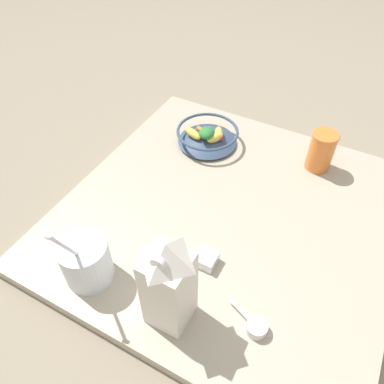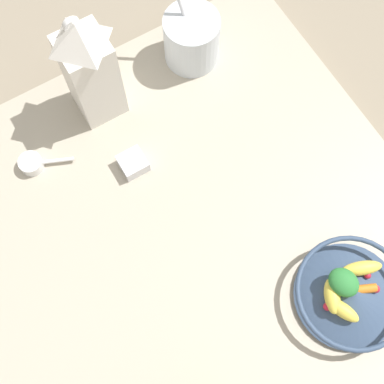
# 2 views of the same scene
# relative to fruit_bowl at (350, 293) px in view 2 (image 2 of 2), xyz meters

# --- Properties ---
(ground_plane) EXTENTS (6.00, 6.00, 0.00)m
(ground_plane) POSITION_rel_fruit_bowl_xyz_m (0.20, -0.26, -0.07)
(ground_plane) COLOR gray
(countertop) EXTENTS (0.94, 0.94, 0.04)m
(countertop) POSITION_rel_fruit_bowl_xyz_m (0.20, -0.26, -0.06)
(countertop) COLOR #B2A893
(countertop) RESTS_ON ground_plane
(fruit_bowl) EXTENTS (0.22, 0.22, 0.08)m
(fruit_bowl) POSITION_rel_fruit_bowl_xyz_m (0.00, 0.00, 0.00)
(fruit_bowl) COLOR #384C6B
(fruit_bowl) RESTS_ON countertop
(milk_carton) EXTENTS (0.09, 0.09, 0.28)m
(milk_carton) POSITION_rel_fruit_bowl_xyz_m (0.21, -0.62, 0.10)
(milk_carton) COLOR silver
(milk_carton) RESTS_ON countertop
(yogurt_tub) EXTENTS (0.12, 0.14, 0.26)m
(yogurt_tub) POSITION_rel_fruit_bowl_xyz_m (-0.02, -0.62, 0.03)
(yogurt_tub) COLOR silver
(yogurt_tub) RESTS_ON countertop
(spice_jar) EXTENTS (0.05, 0.05, 0.03)m
(spice_jar) POSITION_rel_fruit_bowl_xyz_m (0.22, -0.45, -0.02)
(spice_jar) COLOR silver
(spice_jar) RESTS_ON countertop
(measuring_scoop) EXTENTS (0.11, 0.06, 0.03)m
(measuring_scoop) POSITION_rel_fruit_bowl_xyz_m (0.40, -0.56, -0.02)
(measuring_scoop) COLOR white
(measuring_scoop) RESTS_ON countertop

